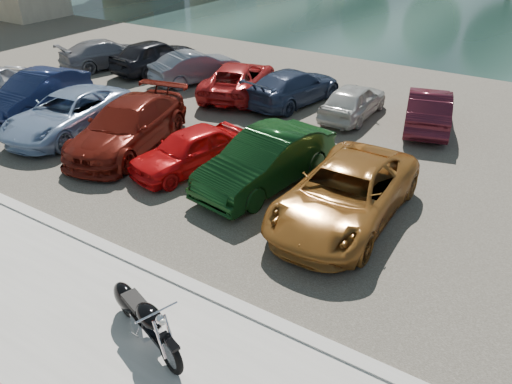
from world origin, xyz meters
TOP-DOWN VIEW (x-y plane):
  - ground at (0.00, 0.00)m, footprint 200.00×200.00m
  - kerb at (0.00, 2.00)m, footprint 60.00×0.30m
  - parking_lot at (0.00, 11.00)m, footprint 60.00×18.00m
  - river at (0.00, 40.00)m, footprint 120.00×40.00m
  - motorcycle at (0.03, 0.53)m, footprint 2.25×1.05m
  - car_1 at (-11.10, 6.79)m, footprint 2.09×4.48m
  - car_2 at (-8.51, 6.05)m, footprint 2.84×5.07m
  - car_3 at (-5.90, 6.23)m, footprint 3.13×5.40m
  - car_4 at (-3.36, 6.08)m, footprint 2.26×3.85m
  - car_5 at (-1.01, 6.49)m, footprint 2.21×4.69m
  - car_6 at (1.49, 6.01)m, footprint 2.41×5.13m
  - car_7 at (-13.37, 12.30)m, footprint 3.07×4.69m
  - car_8 at (-10.97, 13.00)m, footprint 2.29×4.46m
  - car_9 at (-8.36, 12.72)m, footprint 2.71×4.19m
  - car_10 at (-5.85, 12.28)m, footprint 3.45×5.12m
  - car_11 at (-3.51, 12.62)m, footprint 2.58×4.72m
  - car_12 at (-1.00, 12.48)m, footprint 1.48×3.63m
  - car_13 at (1.52, 13.00)m, footprint 2.38×4.24m

SIDE VIEW (x-z plane):
  - ground at x=0.00m, z-range 0.00..0.00m
  - river at x=0.00m, z-range 0.00..0.00m
  - parking_lot at x=0.00m, z-range 0.00..0.04m
  - kerb at x=0.00m, z-range 0.00..0.14m
  - motorcycle at x=0.03m, z-range 0.04..1.09m
  - car_4 at x=-3.36m, z-range 0.04..1.27m
  - car_12 at x=-1.00m, z-range 0.04..1.27m
  - car_7 at x=-13.37m, z-range 0.04..1.30m
  - car_11 at x=-3.51m, z-range 0.04..1.34m
  - car_10 at x=-5.85m, z-range 0.04..1.34m
  - car_9 at x=-8.36m, z-range 0.04..1.35m
  - car_13 at x=1.52m, z-range 0.04..1.36m
  - car_2 at x=-8.51m, z-range 0.04..1.38m
  - car_6 at x=1.49m, z-range 0.04..1.46m
  - car_1 at x=-11.10m, z-range 0.04..1.46m
  - car_8 at x=-10.97m, z-range 0.04..1.49m
  - car_3 at x=-5.90m, z-range 0.04..1.51m
  - car_5 at x=-1.01m, z-range 0.04..1.52m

